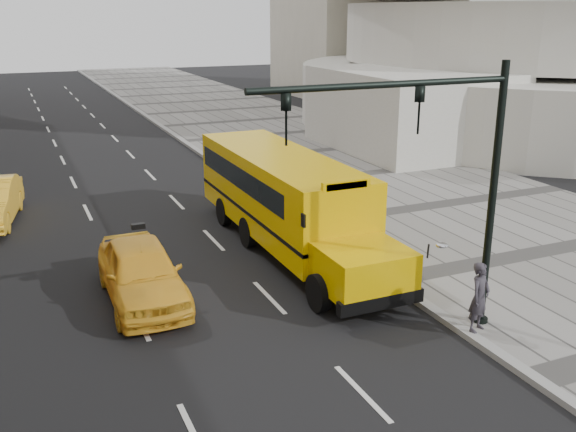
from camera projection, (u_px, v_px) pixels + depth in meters
name	position (u px, v px, depth m)	size (l,w,h in m)	color
ground	(140.00, 251.00, 20.77)	(140.00, 140.00, 0.00)	black
sidewalk_museum	(444.00, 206.00, 25.36)	(12.00, 140.00, 0.15)	gray
curb_museum	(307.00, 225.00, 23.05)	(0.30, 140.00, 0.15)	gray
school_bus	(283.00, 194.00, 20.78)	(2.96, 11.56, 3.19)	#EAB400
taxi_near	(142.00, 272.00, 16.96)	(1.92, 4.77, 1.63)	yellow
pedestrian	(480.00, 297.00, 15.04)	(0.62, 0.41, 1.71)	#322F36
traffic_signal	(445.00, 170.00, 13.98)	(6.18, 0.36, 6.40)	black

